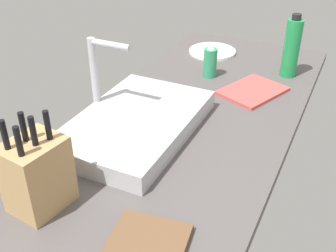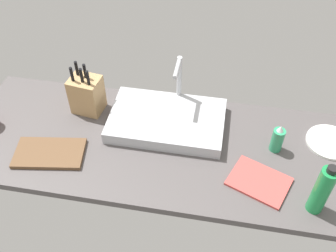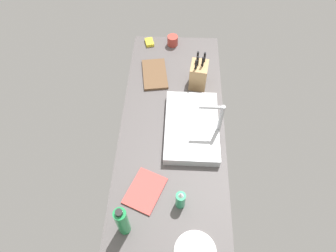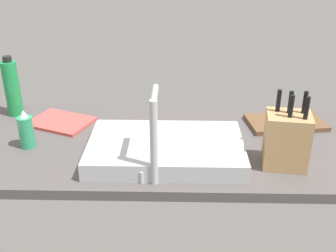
# 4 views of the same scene
# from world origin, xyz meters

# --- Properties ---
(countertop_slab) EXTENTS (1.87, 0.67, 0.04)m
(countertop_slab) POSITION_xyz_m (0.00, 0.00, 0.02)
(countertop_slab) COLOR #514C4C
(countertop_slab) RESTS_ON ground
(sink_basin) EXTENTS (0.53, 0.33, 0.06)m
(sink_basin) POSITION_xyz_m (-0.03, 0.12, 0.07)
(sink_basin) COLOR #B7BABF
(sink_basin) RESTS_ON countertop_slab
(faucet) EXTENTS (0.06, 0.15, 0.28)m
(faucet) POSITION_xyz_m (0.01, 0.27, 0.20)
(faucet) COLOR #B7BABF
(faucet) RESTS_ON countertop_slab
(knife_block) EXTENTS (0.15, 0.13, 0.26)m
(knife_block) POSITION_xyz_m (-0.42, 0.17, 0.13)
(knife_block) COLOR tan
(knife_block) RESTS_ON countertop_slab
(cutting_board) EXTENTS (0.32, 0.21, 0.02)m
(cutting_board) POSITION_xyz_m (-0.50, -0.14, 0.04)
(cutting_board) COLOR brown
(cutting_board) RESTS_ON countertop_slab
(soap_bottle) EXTENTS (0.05, 0.05, 0.14)m
(soap_bottle) POSITION_xyz_m (0.47, 0.06, 0.10)
(soap_bottle) COLOR #2D9966
(soap_bottle) RESTS_ON countertop_slab
(water_bottle) EXTENTS (0.06, 0.06, 0.25)m
(water_bottle) POSITION_xyz_m (0.61, -0.22, 0.15)
(water_bottle) COLOR #1E8E47
(water_bottle) RESTS_ON countertop_slab
(dinner_plate) EXTENTS (0.21, 0.21, 0.01)m
(dinner_plate) POSITION_xyz_m (0.71, 0.14, 0.04)
(dinner_plate) COLOR white
(dinner_plate) RESTS_ON countertop_slab
(dish_towel) EXTENTS (0.28, 0.25, 0.01)m
(dish_towel) POSITION_xyz_m (0.40, -0.14, 0.04)
(dish_towel) COLOR #CC4C47
(dish_towel) RESTS_ON countertop_slab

